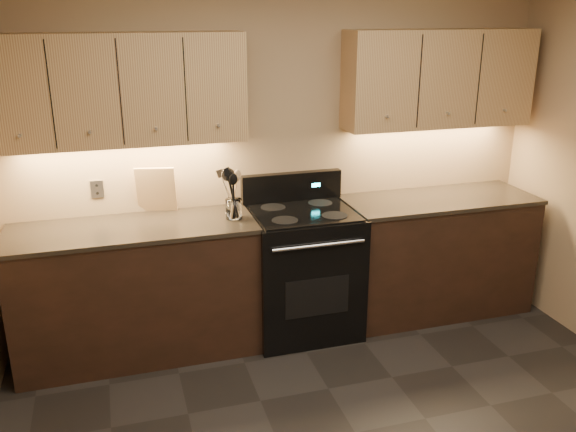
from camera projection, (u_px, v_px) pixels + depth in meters
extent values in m
cube|color=#9B845B|center=(280.00, 151.00, 4.46)|extent=(4.00, 0.04, 2.60)
cube|color=black|center=(138.00, 292.00, 4.16)|extent=(1.60, 0.60, 0.90)
cube|color=#342B21|center=(132.00, 229.00, 4.01)|extent=(1.62, 0.62, 0.03)
cube|color=black|center=(435.00, 256.00, 4.78)|extent=(1.44, 0.60, 0.90)
cube|color=#342B21|center=(440.00, 199.00, 4.63)|extent=(1.46, 0.62, 0.03)
cube|color=black|center=(303.00, 272.00, 4.45)|extent=(0.76, 0.65, 0.92)
cube|color=black|center=(303.00, 212.00, 4.30)|extent=(0.70, 0.60, 0.01)
cube|color=black|center=(292.00, 187.00, 4.53)|extent=(0.76, 0.07, 0.22)
cube|color=#19E5F2|center=(316.00, 185.00, 4.54)|extent=(0.06, 0.00, 0.03)
cylinder|color=silver|center=(319.00, 245.00, 4.04)|extent=(0.65, 0.02, 0.02)
cube|color=black|center=(317.00, 297.00, 4.17)|extent=(0.46, 0.00, 0.28)
cylinder|color=black|center=(285.00, 220.00, 4.12)|extent=(0.18, 0.18, 0.00)
cylinder|color=black|center=(335.00, 215.00, 4.21)|extent=(0.18, 0.18, 0.00)
cylinder|color=black|center=(273.00, 207.00, 4.39)|extent=(0.18, 0.18, 0.00)
cylinder|color=black|center=(320.00, 203.00, 4.49)|extent=(0.18, 0.18, 0.00)
cube|color=tan|center=(119.00, 90.00, 3.86)|extent=(1.60, 0.30, 0.70)
cube|color=tan|center=(439.00, 79.00, 4.48)|extent=(1.44, 0.30, 0.70)
cube|color=#B2B5BA|center=(97.00, 189.00, 4.16)|extent=(0.08, 0.01, 0.12)
cylinder|color=white|center=(234.00, 209.00, 4.14)|extent=(0.12, 0.12, 0.14)
cylinder|color=white|center=(234.00, 217.00, 4.16)|extent=(0.11, 0.11, 0.02)
cube|color=#DDAF77|center=(156.00, 190.00, 4.23)|extent=(0.28, 0.15, 0.34)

